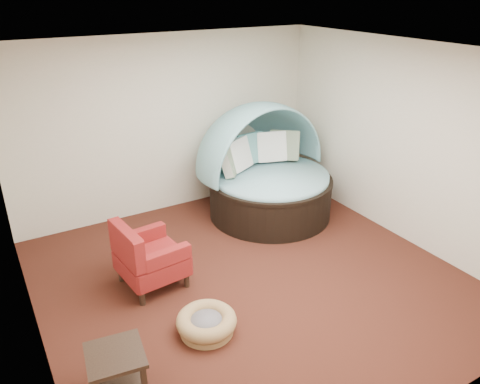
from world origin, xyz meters
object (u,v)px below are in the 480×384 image
canopy_daybed (266,164)px  red_armchair (147,257)px  side_table (117,368)px  pet_basket (207,323)px

canopy_daybed → red_armchair: 2.61m
canopy_daybed → side_table: (-3.21, -2.46, -0.52)m
red_armchair → canopy_daybed: bearing=16.6°
pet_basket → side_table: (-1.07, -0.34, 0.19)m
red_armchair → side_table: 1.70m
pet_basket → side_table: side_table is taller
red_armchair → pet_basket: bearing=-84.6°
canopy_daybed → red_armchair: size_ratio=2.51×
canopy_daybed → red_armchair: bearing=-162.4°
red_armchair → side_table: size_ratio=1.56×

